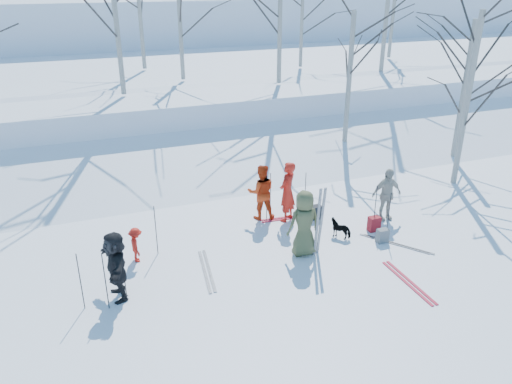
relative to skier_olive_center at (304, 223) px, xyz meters
name	(u,v)px	position (x,y,z in m)	size (l,w,h in m)	color
ground	(278,263)	(-0.77, -0.17, -0.87)	(120.00, 120.00, 0.00)	white
snow_ramp	(203,164)	(-0.77, 6.83, -0.72)	(70.00, 9.50, 1.40)	white
snow_plateau	(152,88)	(-0.77, 16.83, 0.13)	(70.00, 18.00, 2.20)	white
far_hill	(109,30)	(-0.77, 37.83, 1.13)	(90.00, 30.00, 6.00)	white
skier_olive_center	(304,223)	(0.00, 0.00, 0.00)	(0.85, 0.55, 1.73)	#484F2F
skier_red_north	(287,192)	(0.40, 1.90, 0.02)	(0.65, 0.43, 1.78)	red
skier_redor_behind	(261,192)	(-0.25, 2.28, -0.04)	(0.80, 0.62, 1.65)	red
skier_red_seated	(136,245)	(-4.00, 1.15, -0.41)	(0.59, 0.34, 0.91)	red
skier_cream_east	(386,194)	(3.09, 0.95, -0.09)	(0.91, 0.38, 1.56)	beige
skier_grey_west	(116,266)	(-4.60, -0.22, -0.07)	(1.48, 0.47, 1.60)	black
dog	(341,228)	(1.35, 0.45, -0.61)	(0.28, 0.61, 0.51)	black
upright_ski_left	(317,223)	(0.25, -0.23, 0.08)	(0.07, 0.02, 1.90)	silver
upright_ski_right	(321,221)	(0.38, -0.19, 0.08)	(0.07, 0.02, 1.90)	silver
ski_pair_a	(396,244)	(2.52, -0.45, -0.86)	(1.27, 1.66, 0.02)	silver
ski_pair_b	(292,217)	(0.61, 1.97, -0.86)	(1.91, 0.35, 0.02)	#AF1930
ski_pair_c	(409,282)	(1.73, -2.06, -0.86)	(0.23, 1.90, 0.02)	#AF1930
ski_pair_d	(207,271)	(-2.52, 0.09, -0.86)	(0.44, 1.91, 0.02)	silver
ski_pole_a	(156,230)	(-3.47, 1.33, -0.20)	(0.02, 0.02, 1.34)	black
ski_pole_b	(80,282)	(-5.36, -0.38, -0.20)	(0.02, 0.02, 1.34)	black
ski_pole_c	(105,282)	(-4.87, -0.57, -0.20)	(0.02, 0.02, 1.34)	black
ski_pole_d	(375,208)	(2.40, 0.47, -0.20)	(0.02, 0.02, 1.34)	black
ski_pole_e	(305,194)	(1.03, 2.02, -0.20)	(0.02, 0.02, 1.34)	black
ski_pole_f	(389,216)	(2.47, -0.06, -0.20)	(0.02, 0.02, 1.34)	black
ski_pole_g	(123,269)	(-4.46, -0.20, -0.20)	(0.02, 0.02, 1.34)	black
ski_pole_h	(267,197)	(-0.11, 2.20, -0.20)	(0.02, 0.02, 1.34)	black
ski_pole_i	(270,194)	(0.07, 2.36, -0.20)	(0.02, 0.02, 1.34)	black
backpack_red	(374,224)	(2.39, 0.43, -0.66)	(0.32, 0.22, 0.42)	maroon
backpack_grey	(382,236)	(2.24, -0.21, -0.68)	(0.30, 0.20, 0.38)	slate
backpack_dark	(316,212)	(1.22, 1.68, -0.67)	(0.34, 0.24, 0.40)	black
birch_plateau_a	(180,19)	(-0.05, 12.48, 3.92)	(4.22, 4.22, 5.17)	silver
birch_plateau_b	(302,21)	(6.35, 13.62, 3.55)	(3.70, 3.70, 4.43)	silver
birch_plateau_c	(115,13)	(-2.95, 10.33, 4.38)	(4.87, 4.87, 6.10)	silver
birch_plateau_e	(280,14)	(3.69, 10.22, 4.17)	(4.58, 4.58, 5.68)	silver
birch_plateau_g	(139,5)	(-1.22, 15.91, 4.33)	(4.80, 4.80, 5.99)	silver
birch_edge_b	(467,102)	(6.90, 2.43, 1.94)	(4.52, 4.52, 5.60)	silver
birch_edge_c	(463,93)	(8.53, 4.38, 1.70)	(4.20, 4.20, 5.14)	silver
birch_edge_e	(349,88)	(4.71, 6.09, 1.83)	(4.38, 4.38, 5.40)	silver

